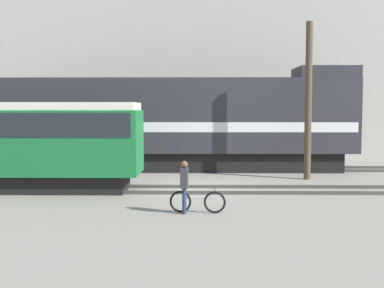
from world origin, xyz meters
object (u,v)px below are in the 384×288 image
at_px(freight_locomotive, 179,123).
at_px(utility_pole_left, 308,101).
at_px(streetcar, 24,141).
at_px(bicycle, 198,202).
at_px(person, 184,182).

height_order(freight_locomotive, utility_pole_left, utility_pole_left).
height_order(streetcar, bicycle, streetcar).
xyz_separation_m(bicycle, utility_pole_left, (5.04, 7.30, 3.25)).
bearing_deg(streetcar, utility_pole_left, 15.61).
relative_size(freight_locomotive, utility_pole_left, 2.58).
distance_m(person, utility_pole_left, 9.56).
bearing_deg(person, streetcar, 147.68).
distance_m(bicycle, person, 0.78).
bearing_deg(freight_locomotive, utility_pole_left, -28.70).
bearing_deg(freight_locomotive, person, -86.66).
bearing_deg(bicycle, utility_pole_left, 55.38).
bearing_deg(person, bicycle, 15.63).
height_order(freight_locomotive, bicycle, freight_locomotive).
xyz_separation_m(bicycle, person, (-0.41, -0.11, 0.65)).
height_order(bicycle, utility_pole_left, utility_pole_left).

